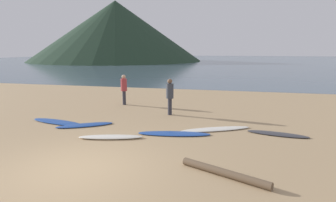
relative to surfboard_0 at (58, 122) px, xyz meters
The scene contains 12 objects.
ground_plane 6.92m from the surfboard_0, 63.01° to the left, with size 120.00×120.00×0.20m, color tan.
ocean_water 60.60m from the surfboard_0, 87.03° to the left, with size 140.00×100.00×0.01m, color #475B6B.
headland_hill 59.02m from the surfboard_0, 111.36° to the left, with size 40.25×40.25×13.95m, color #1E3323.
surfboard_0 is the anchor object (origin of this frame).
surfboard_1 1.32m from the surfboard_0, ahead, with size 2.11×0.54×0.07m, color #1E479E.
surfboard_2 3.23m from the surfboard_0, 24.70° to the right, with size 2.11×0.46×0.09m, color silver.
surfboard_3 4.90m from the surfboard_0, ahead, with size 2.50×0.58×0.06m, color #1E479E.
surfboard_4 6.24m from the surfboard_0, ahead, with size 2.66×0.51×0.06m, color silver.
surfboard_5 8.36m from the surfboard_0, ahead, with size 2.02×0.50×0.06m, color #333338.
person_0 4.38m from the surfboard_0, 74.02° to the left, with size 0.32×0.32×1.59m.
person_1 4.81m from the surfboard_0, 30.82° to the left, with size 0.33×0.33×1.62m.
driftwood_log 7.50m from the surfboard_0, 26.58° to the right, with size 0.18×0.18×2.23m, color brown.
Camera 1 is at (3.75, -5.81, 2.93)m, focal length 30.32 mm.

